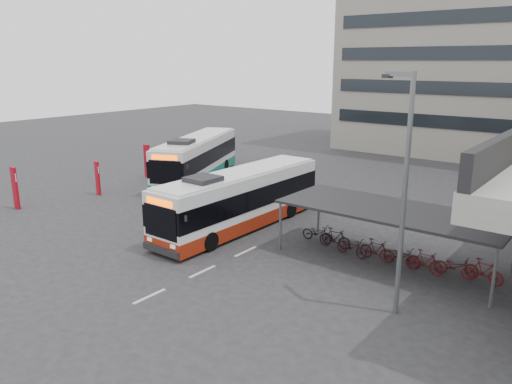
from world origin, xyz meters
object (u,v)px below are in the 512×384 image
Objects in this scene: bus_teal at (197,159)px; lamp_post at (403,182)px; pedestrian at (179,199)px; bus_main at (240,200)px.

lamp_post reaches higher than bus_teal.
lamp_post is (15.41, -3.93, 4.13)m from pedestrian.
bus_main is at bearing -175.93° from lamp_post.
pedestrian is 0.18× the size of lamp_post.
bus_teal reaches higher than bus_main.
pedestrian is (-4.83, -0.05, -0.79)m from bus_main.
bus_main is 11.79m from lamp_post.
pedestrian is (5.09, -6.87, -0.87)m from bus_teal.
lamp_post is (20.51, -10.80, 3.26)m from bus_teal.
bus_teal is at bearing 59.09° from pedestrian.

